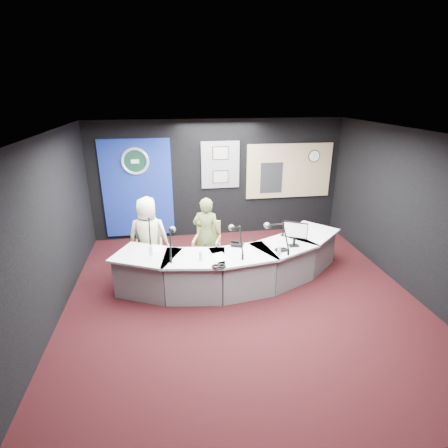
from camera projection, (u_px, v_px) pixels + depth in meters
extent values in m
plane|color=black|center=(242.00, 298.00, 6.11)|extent=(6.00, 6.00, 0.00)
cube|color=silver|center=(246.00, 134.00, 5.10)|extent=(6.00, 6.00, 0.02)
cube|color=black|center=(218.00, 179.00, 8.37)|extent=(6.00, 0.02, 2.80)
cube|color=black|center=(320.00, 355.00, 2.84)|extent=(6.00, 0.02, 2.80)
cube|color=black|center=(46.00, 235.00, 5.18)|extent=(0.02, 6.00, 2.80)
cube|color=black|center=(414.00, 214.00, 6.03)|extent=(0.02, 6.00, 2.80)
cube|color=navy|center=(138.00, 189.00, 8.12)|extent=(1.60, 0.05, 2.30)
torus|color=silver|center=(135.00, 161.00, 7.85)|extent=(0.63, 0.07, 0.63)
cylinder|color=#0D3120|center=(135.00, 161.00, 7.86)|extent=(0.48, 0.01, 0.48)
cube|color=slate|center=(220.00, 165.00, 8.22)|extent=(0.90, 0.04, 1.10)
cube|color=gray|center=(220.00, 153.00, 8.09)|extent=(0.34, 0.02, 0.27)
cube|color=gray|center=(221.00, 177.00, 8.30)|extent=(0.34, 0.02, 0.27)
cube|color=tan|center=(289.00, 171.00, 8.54)|extent=(2.12, 0.06, 1.32)
cube|color=beige|center=(289.00, 171.00, 8.53)|extent=(2.00, 0.02, 1.20)
cube|color=black|center=(271.00, 178.00, 8.50)|extent=(0.55, 0.02, 0.75)
cylinder|color=white|center=(314.00, 156.00, 8.47)|extent=(0.28, 0.01, 0.28)
cube|color=slate|center=(149.00, 239.00, 6.98)|extent=(0.50, 0.12, 0.70)
imported|color=beige|center=(148.00, 236.00, 6.69)|extent=(0.80, 0.55, 1.56)
imported|color=#5C6B38|center=(207.00, 234.00, 6.88)|extent=(0.63, 0.52, 1.50)
cube|color=black|center=(295.00, 230.00, 6.24)|extent=(0.40, 0.23, 0.30)
cube|color=black|center=(237.00, 244.00, 6.37)|extent=(0.26, 0.24, 0.05)
torus|color=black|center=(281.00, 250.00, 6.17)|extent=(0.19, 0.19, 0.03)
torus|color=black|center=(219.00, 266.00, 5.60)|extent=(0.21, 0.21, 0.04)
cube|color=white|center=(156.00, 249.00, 6.25)|extent=(0.20, 0.28, 0.00)
cube|color=white|center=(220.00, 257.00, 5.93)|extent=(0.31, 0.37, 0.00)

